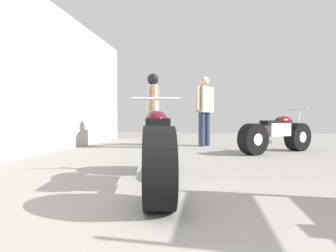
{
  "coord_description": "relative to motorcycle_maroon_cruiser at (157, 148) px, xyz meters",
  "views": [
    {
      "loc": [
        0.28,
        -0.73,
        0.66
      ],
      "look_at": [
        -0.42,
        3.54,
        0.56
      ],
      "focal_mm": 27.77,
      "sensor_mm": 36.0,
      "label": 1
    }
  ],
  "objects": [
    {
      "name": "motorcycle_black_naked",
      "position": [
        1.82,
        3.02,
        -0.02
      ],
      "size": [
        1.67,
        1.41,
        0.91
      ],
      "color": "black",
      "rests_on": "ground_plane"
    },
    {
      "name": "motorcycle_maroon_cruiser",
      "position": [
        0.0,
        0.0,
        0.0
      ],
      "size": [
        0.77,
        2.02,
        0.94
      ],
      "color": "black",
      "rests_on": "ground_plane"
    },
    {
      "name": "mechanic_in_blue",
      "position": [
        0.36,
        4.21,
        0.61
      ],
      "size": [
        0.5,
        0.64,
        1.77
      ],
      "color": "#2D3851",
      "rests_on": "ground_plane"
    },
    {
      "name": "garage_partition_left",
      "position": [
        -2.73,
        1.99,
        1.15
      ],
      "size": [
        0.08,
        8.28,
        3.07
      ],
      "primitive_type": "cube",
      "color": "#B7B5AD",
      "rests_on": "ground_plane"
    },
    {
      "name": "mechanic_with_helmet",
      "position": [
        -0.84,
        3.55,
        0.67
      ],
      "size": [
        0.4,
        0.68,
        1.77
      ],
      "color": "#2D3851",
      "rests_on": "ground_plane"
    },
    {
      "name": "ground_plane",
      "position": [
        0.24,
        1.99,
        -0.39
      ],
      "size": [
        18.06,
        18.06,
        0.0
      ],
      "primitive_type": "plane",
      "color": "gray"
    }
  ]
}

